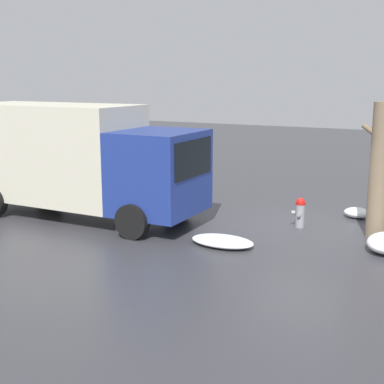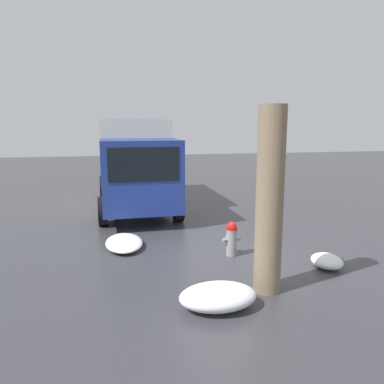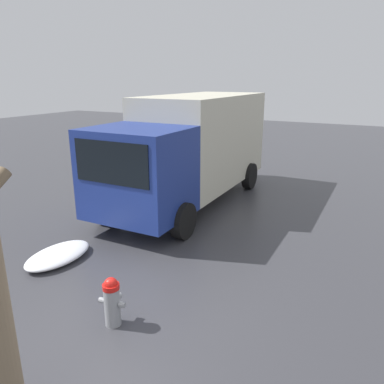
{
  "view_description": "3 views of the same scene",
  "coord_description": "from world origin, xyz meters",
  "px_view_note": "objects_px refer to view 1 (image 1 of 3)",
  "views": [
    {
      "loc": [
        -3.95,
        13.78,
        3.97
      ],
      "look_at": [
        2.41,
        1.72,
        1.07
      ],
      "focal_mm": 50.0,
      "sensor_mm": 36.0,
      "label": 1
    },
    {
      "loc": [
        -8.09,
        2.75,
        3.07
      ],
      "look_at": [
        2.41,
        0.42,
        1.13
      ],
      "focal_mm": 35.0,
      "sensor_mm": 36.0,
      "label": 2
    },
    {
      "loc": [
        -3.9,
        -3.48,
        3.76
      ],
      "look_at": [
        3.43,
        0.4,
        1.22
      ],
      "focal_mm": 35.0,
      "sensor_mm": 36.0,
      "label": 3
    }
  ],
  "objects_px": {
    "fire_hydrant": "(300,212)",
    "tree_trunk": "(379,170)",
    "delivery_truck": "(76,157)",
    "pedestrian": "(119,199)"
  },
  "relations": [
    {
      "from": "fire_hydrant",
      "to": "tree_trunk",
      "type": "relative_size",
      "value": 0.24
    },
    {
      "from": "delivery_truck",
      "to": "pedestrian",
      "type": "relative_size",
      "value": 4.62
    },
    {
      "from": "fire_hydrant",
      "to": "delivery_truck",
      "type": "height_order",
      "value": "delivery_truck"
    },
    {
      "from": "delivery_truck",
      "to": "pedestrian",
      "type": "height_order",
      "value": "delivery_truck"
    },
    {
      "from": "tree_trunk",
      "to": "pedestrian",
      "type": "height_order",
      "value": "tree_trunk"
    },
    {
      "from": "tree_trunk",
      "to": "pedestrian",
      "type": "bearing_deg",
      "value": 23.26
    },
    {
      "from": "delivery_truck",
      "to": "tree_trunk",
      "type": "bearing_deg",
      "value": 102.63
    },
    {
      "from": "fire_hydrant",
      "to": "tree_trunk",
      "type": "xyz_separation_m",
      "value": [
        -1.96,
        -0.04,
        1.3
      ]
    },
    {
      "from": "fire_hydrant",
      "to": "delivery_truck",
      "type": "xyz_separation_m",
      "value": [
        6.12,
        1.85,
        1.32
      ]
    },
    {
      "from": "delivery_truck",
      "to": "pedestrian",
      "type": "xyz_separation_m",
      "value": [
        -1.99,
        0.73,
        -0.88
      ]
    }
  ]
}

